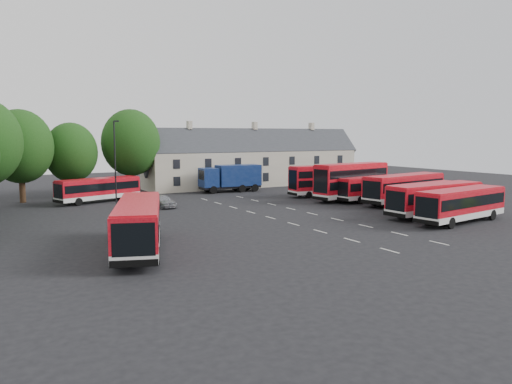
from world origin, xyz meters
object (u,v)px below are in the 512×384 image
at_px(bus_west, 138,222).
at_px(lamppost, 115,159).
at_px(bus_dd_south, 352,179).
at_px(bus_row_a, 462,202).
at_px(box_truck, 231,177).
at_px(silver_car, 163,201).

distance_m(bus_west, lamppost, 25.96).
bearing_deg(bus_dd_south, lamppost, 146.99).
bearing_deg(lamppost, bus_row_a, -49.76).
bearing_deg(box_truck, silver_car, -140.33).
height_order(bus_row_a, bus_west, bus_west).
xyz_separation_m(box_truck, lamppost, (-17.14, -4.01, 3.05)).
height_order(bus_west, silver_car, bus_west).
distance_m(box_truck, lamppost, 17.86).
distance_m(bus_dd_south, bus_west, 33.90).
xyz_separation_m(bus_row_a, lamppost, (-24.29, 28.71, 3.29)).
relative_size(bus_dd_south, bus_west, 0.91).
bearing_deg(lamppost, bus_west, -100.66).
xyz_separation_m(bus_dd_south, box_truck, (-8.94, 15.29, -0.46)).
xyz_separation_m(box_truck, silver_car, (-13.50, -9.88, -1.40)).
relative_size(bus_row_a, box_truck, 1.29).
relative_size(bus_west, box_truck, 1.42).
xyz_separation_m(bus_west, box_truck, (21.91, 29.35, 0.05)).
height_order(bus_west, lamppost, lamppost).
xyz_separation_m(bus_row_a, bus_west, (-29.06, 3.37, 0.20)).
bearing_deg(bus_dd_south, box_truck, 110.71).
height_order(box_truck, lamppost, lamppost).
bearing_deg(silver_car, bus_row_a, -55.76).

